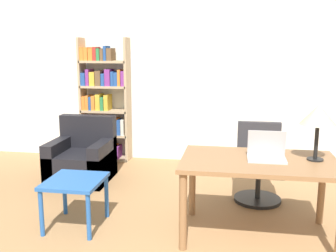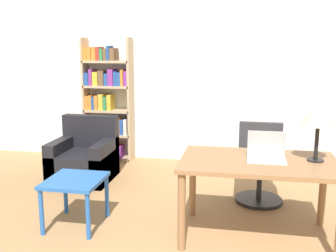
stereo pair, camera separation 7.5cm
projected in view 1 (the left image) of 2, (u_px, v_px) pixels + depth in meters
wall_back at (205, 76)px, 6.06m from camera, size 8.00×0.06×2.70m
desk at (259, 170)px, 3.66m from camera, size 1.44×0.89×0.76m
laptop at (267, 153)px, 3.65m from camera, size 0.35×0.25×0.26m
table_lamp at (318, 116)px, 3.55m from camera, size 0.32×0.32×0.52m
office_chair at (258, 166)px, 4.63m from camera, size 0.55×0.55×0.91m
side_table_blue at (75, 187)px, 3.91m from camera, size 0.54×0.59×0.49m
armchair at (82, 160)px, 5.36m from camera, size 0.78×0.77×0.85m
bookshelf at (103, 105)px, 6.23m from camera, size 0.78×0.28×1.93m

